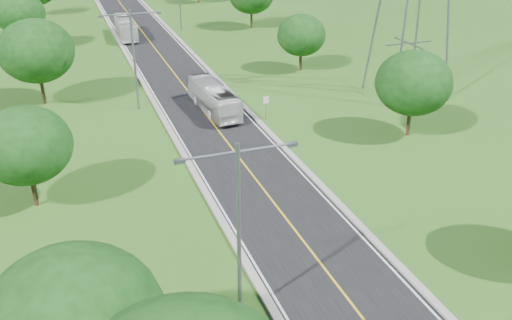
{
  "coord_description": "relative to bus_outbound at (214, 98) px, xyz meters",
  "views": [
    {
      "loc": [
        -13.13,
        -10.44,
        20.5
      ],
      "look_at": [
        -0.89,
        23.8,
        3.0
      ],
      "focal_mm": 40.0,
      "sensor_mm": 36.0,
      "label": 1
    }
  ],
  "objects": [
    {
      "name": "ground",
      "position": [
        -1.01,
        18.36,
        -1.46
      ],
      "size": [
        260.0,
        260.0,
        0.0
      ],
      "primitive_type": "plane",
      "color": "#2B5518",
      "rests_on": "ground"
    },
    {
      "name": "road",
      "position": [
        -1.01,
        24.36,
        -1.43
      ],
      "size": [
        8.0,
        150.0,
        0.06
      ],
      "primitive_type": "cube",
      "color": "black",
      "rests_on": "ground"
    },
    {
      "name": "curb_left",
      "position": [
        -5.26,
        24.36,
        -1.35
      ],
      "size": [
        0.5,
        150.0,
        0.22
      ],
      "primitive_type": "cube",
      "color": "gray",
      "rests_on": "ground"
    },
    {
      "name": "curb_right",
      "position": [
        3.24,
        24.36,
        -1.35
      ],
      "size": [
        0.5,
        150.0,
        0.22
      ],
      "primitive_type": "cube",
      "color": "gray",
      "rests_on": "ground"
    },
    {
      "name": "speed_limit_sign",
      "position": [
        4.19,
        -3.65,
        0.14
      ],
      "size": [
        0.55,
        0.09,
        2.4
      ],
      "color": "slate",
      "rests_on": "ground"
    },
    {
      "name": "streetlight_near_left",
      "position": [
        -7.01,
        -29.64,
        4.48
      ],
      "size": [
        5.9,
        0.25,
        10.0
      ],
      "color": "slate",
      "rests_on": "ground"
    },
    {
      "name": "streetlight_mid_left",
      "position": [
        -7.01,
        3.36,
        4.48
      ],
      "size": [
        5.9,
        0.25,
        10.0
      ],
      "color": "slate",
      "rests_on": "ground"
    },
    {
      "name": "tree_lb",
      "position": [
        -17.01,
        -13.64,
        3.18
      ],
      "size": [
        6.3,
        6.3,
        7.33
      ],
      "color": "black",
      "rests_on": "ground"
    },
    {
      "name": "tree_lc",
      "position": [
        -16.01,
        8.36,
        4.12
      ],
      "size": [
        7.56,
        7.56,
        8.79
      ],
      "color": "black",
      "rests_on": "ground"
    },
    {
      "name": "tree_ld",
      "position": [
        -18.01,
        32.36,
        3.5
      ],
      "size": [
        6.72,
        6.72,
        7.82
      ],
      "color": "black",
      "rests_on": "ground"
    },
    {
      "name": "tree_rb",
      "position": [
        14.99,
        -11.64,
        3.5
      ],
      "size": [
        6.72,
        6.72,
        7.82
      ],
      "color": "black",
      "rests_on": "ground"
    },
    {
      "name": "tree_rc",
      "position": [
        13.99,
        10.36,
        2.87
      ],
      "size": [
        5.88,
        5.88,
        6.84
      ],
      "color": "black",
      "rests_on": "ground"
    },
    {
      "name": "bus_outbound",
      "position": [
        0.0,
        0.0,
        0.0
      ],
      "size": [
        2.96,
        10.18,
        2.8
      ],
      "primitive_type": "imported",
      "rotation": [
        0.0,
        0.0,
        3.2
      ],
      "color": "silver",
      "rests_on": "road"
    },
    {
      "name": "bus_inbound",
      "position": [
        -3.79,
        34.57,
        0.05
      ],
      "size": [
        2.86,
        10.52,
        2.91
      ],
      "primitive_type": "imported",
      "rotation": [
        0.0,
        0.0,
        -0.04
      ],
      "color": "silver",
      "rests_on": "road"
    }
  ]
}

